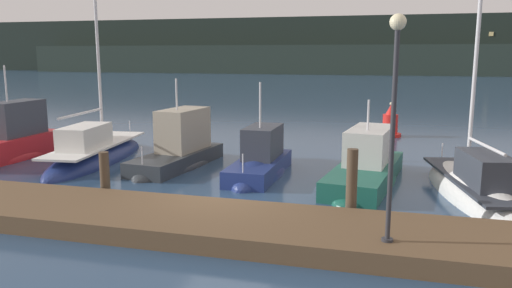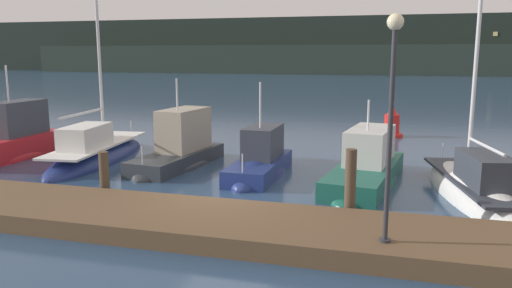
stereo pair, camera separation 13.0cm
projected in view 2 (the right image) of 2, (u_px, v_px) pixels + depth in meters
The scene contains 14 objects.
ground_plane at pixel (221, 209), 13.82m from camera, with size 400.00×400.00×0.00m, color navy.
dock at pixel (196, 222), 12.05m from camera, with size 29.99×2.80×0.45m, color brown.
mooring_pile_1 at pixel (105, 176), 14.46m from camera, with size 0.28×0.28×1.46m, color #4C3D2D.
mooring_pile_2 at pixel (350, 186), 12.55m from camera, with size 0.28×0.28×1.90m, color #4C3D2D.
motorboat_berth_1 at pixel (13, 148), 20.43m from camera, with size 1.62×5.52×4.42m.
sailboat_berth_2 at pixel (97, 156), 19.97m from camera, with size 2.79×7.62×11.54m.
motorboat_berth_3 at pixel (179, 156), 19.06m from camera, with size 2.33×5.51×3.85m.
motorboat_berth_4 at pixel (260, 168), 17.61m from camera, with size 1.58×4.76×3.93m.
motorboat_berth_5 at pixel (366, 173), 16.59m from camera, with size 2.71×6.46×3.25m.
sailboat_berth_6 at pixel (473, 193), 14.85m from camera, with size 3.03×7.21×10.47m.
channel_buoy at pixel (392, 124), 25.73m from camera, with size 1.15×1.15×1.78m.
dock_lamppost at pixel (392, 95), 9.67m from camera, with size 0.32×0.32×4.54m.
hillside_backdrop at pixel (373, 47), 109.92m from camera, with size 240.00×23.00×12.04m.
rowboat_adrift at pixel (25, 131), 27.48m from camera, with size 2.55×1.92×0.56m.
Camera 2 is at (4.51, -12.53, 4.24)m, focal length 35.00 mm.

